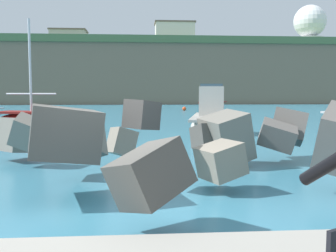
# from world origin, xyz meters

# --- Properties ---
(ground_plane) EXTENTS (400.00, 400.00, 0.00)m
(ground_plane) POSITION_xyz_m (0.00, 0.00, 0.00)
(ground_plane) COLOR teal
(breakwater_jetty) EXTENTS (33.32, 7.74, 2.90)m
(breakwater_jetty) POSITION_xyz_m (0.59, 1.81, 1.11)
(breakwater_jetty) COLOR #4C4944
(breakwater_jetty) RESTS_ON ground
(boat_near_centre) EXTENTS (3.15, 6.65, 2.41)m
(boat_near_centre) POSITION_xyz_m (3.74, 11.48, 0.74)
(boat_near_centre) COLOR beige
(boat_near_centre) RESTS_ON ground
(boat_near_right) EXTENTS (4.14, 5.87, 2.15)m
(boat_near_right) POSITION_xyz_m (8.14, 33.69, 0.71)
(boat_near_right) COLOR maroon
(boat_near_right) RESTS_ON ground
(boat_mid_left) EXTENTS (4.92, 2.92, 5.69)m
(boat_mid_left) POSITION_xyz_m (-4.79, 13.47, 0.58)
(boat_mid_left) COLOR maroon
(boat_mid_left) RESTS_ON ground
(mooring_buoy_inner) EXTENTS (0.44, 0.44, 0.44)m
(mooring_buoy_inner) POSITION_xyz_m (5.34, 36.25, 0.22)
(mooring_buoy_inner) COLOR #E54C1E
(mooring_buoy_inner) RESTS_ON ground
(headland_bluff) EXTENTS (102.19, 39.57, 11.44)m
(headland_bluff) POSITION_xyz_m (7.44, 77.58, 5.74)
(headland_bluff) COLOR #756651
(headland_bluff) RESTS_ON ground
(radar_dome) EXTENTS (7.20, 7.20, 10.19)m
(radar_dome) POSITION_xyz_m (38.90, 79.81, 16.86)
(radar_dome) COLOR silver
(radar_dome) RESTS_ON headland_bluff
(station_building_west) EXTENTS (7.83, 5.66, 4.16)m
(station_building_west) POSITION_xyz_m (-14.86, 80.57, 13.53)
(station_building_west) COLOR #B2ADA3
(station_building_west) RESTS_ON headland_bluff
(station_building_central) EXTENTS (8.11, 5.00, 4.72)m
(station_building_central) POSITION_xyz_m (7.61, 72.96, 13.81)
(station_building_central) COLOR silver
(station_building_central) RESTS_ON headland_bluff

